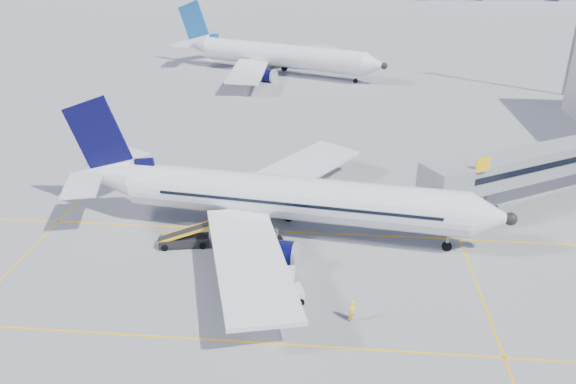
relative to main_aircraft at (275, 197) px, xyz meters
The scene contains 9 objects.
ground 8.60m from the main_aircraft, 81.78° to the right, with size 420.00×420.00×0.00m, color gray.
apron_markings 12.25m from the main_aircraft, 87.27° to the right, with size 90.00×35.12×0.01m.
jet_bridge 26.25m from the main_aircraft, 20.10° to the left, with size 23.55×15.78×6.30m.
main_aircraft is the anchor object (origin of this frame).
second_aircraft 57.76m from the main_aircraft, 96.65° to the left, with size 38.73×32.77×11.84m.
baggage_tug 10.14m from the main_aircraft, 80.41° to the right, with size 2.71×2.14×1.68m.
cargo_dolly 9.25m from the main_aircraft, 85.58° to the right, with size 3.71×1.80×1.99m.
belt_loader 7.83m from the main_aircraft, 157.38° to the right, with size 5.66×2.32×2.27m.
ramp_worker 13.04m from the main_aircraft, 60.83° to the right, with size 0.56×0.37×1.53m, color yellow.
Camera 1 is at (3.69, -32.78, 22.72)m, focal length 35.00 mm.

